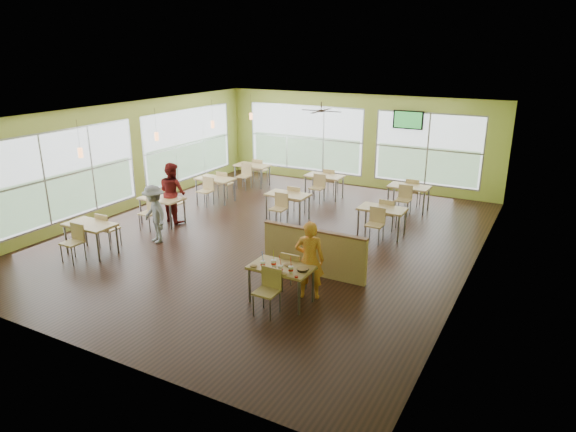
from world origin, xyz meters
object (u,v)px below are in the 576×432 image
Objects in this scene: half_wall_divider at (314,252)px; food_basket at (303,269)px; man_plaid at (310,260)px; main_table at (281,272)px.

food_basket is (0.45, -1.44, 0.26)m from half_wall_divider.
food_basket is (0.07, -0.43, -0.02)m from man_plaid.
half_wall_divider is 1.11m from man_plaid.
main_table is 0.48m from food_basket.
main_table is 0.61m from man_plaid.
food_basket is at bearing -72.42° from half_wall_divider.
half_wall_divider is 1.53m from food_basket.
food_basket is at bearing 1.79° from main_table.
half_wall_divider reaches higher than food_basket.
man_plaid is (0.39, 0.44, 0.17)m from main_table.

